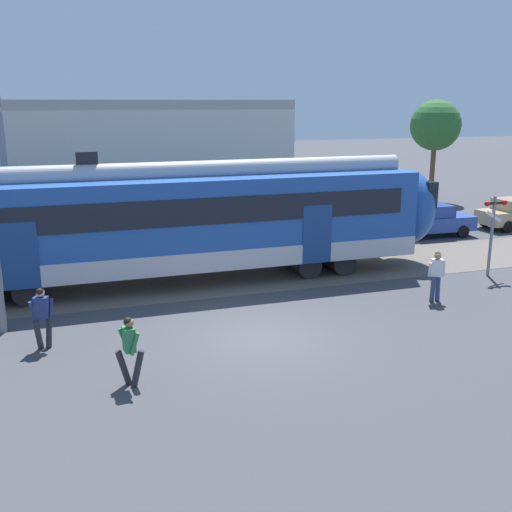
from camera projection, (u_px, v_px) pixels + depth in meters
ground_plane at (261, 336)px, 16.65m from camera, size 160.00×160.00×0.00m
pedestrian_navy at (42, 314)px, 15.59m from camera, size 0.64×0.59×1.67m
pedestrian_green at (129, 346)px, 13.51m from camera, size 0.66×0.54×1.67m
pedestrian_white at (436, 272)px, 19.33m from camera, size 0.66×0.56×1.67m
parked_car_blue at (431, 220)px, 28.85m from camera, size 4.05×1.85×1.54m
crossing_signal at (493, 223)px, 21.93m from camera, size 0.96×0.22×3.00m
background_building at (47, 176)px, 25.97m from camera, size 21.11×5.00×9.20m
street_tree_right at (436, 126)px, 38.36m from camera, size 3.22×3.22×6.46m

